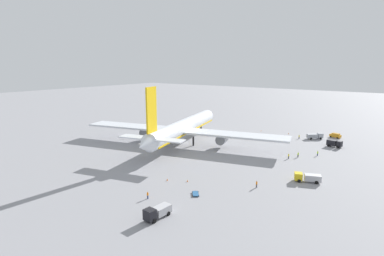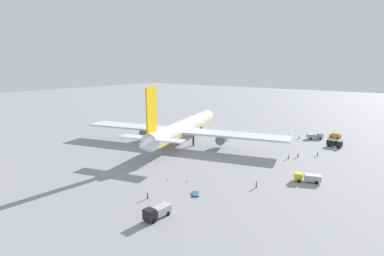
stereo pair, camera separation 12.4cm
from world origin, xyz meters
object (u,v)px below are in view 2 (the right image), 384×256
(service_truck_2, at_px, (334,143))
(ground_worker_1, at_px, (289,156))
(traffic_cone_1, at_px, (203,120))
(traffic_cone_4, at_px, (167,180))
(service_truck_0, at_px, (157,212))
(traffic_cone_0, at_px, (187,181))
(ground_worker_3, at_px, (299,137))
(service_truck_1, at_px, (315,136))
(airliner, at_px, (183,128))
(ground_worker_2, at_px, (256,184))
(ground_worker_4, at_px, (147,195))
(ground_worker_0, at_px, (298,155))
(ground_worker_5, at_px, (318,153))
(service_truck_3, at_px, (307,177))
(traffic_cone_2, at_px, (289,133))
(service_van, at_px, (335,135))
(baggage_cart_0, at_px, (195,194))
(traffic_cone_3, at_px, (261,130))

(service_truck_2, xyz_separation_m, ground_worker_1, (-25.01, 8.98, -0.55))
(traffic_cone_1, height_order, traffic_cone_4, same)
(service_truck_0, xyz_separation_m, traffic_cone_0, (19.46, 6.89, -1.08))
(ground_worker_1, xyz_separation_m, ground_worker_3, (30.43, 5.89, -0.07))
(service_truck_1, bearing_deg, airliner, 133.98)
(ground_worker_2, relative_size, ground_worker_4, 1.04)
(ground_worker_1, relative_size, traffic_cone_1, 3.25)
(ground_worker_0, bearing_deg, service_truck_1, 4.56)
(ground_worker_5, xyz_separation_m, traffic_cone_0, (-45.47, 21.84, -0.57))
(service_truck_3, height_order, traffic_cone_2, service_truck_3)
(service_truck_0, bearing_deg, traffic_cone_1, 29.19)
(service_truck_1, xyz_separation_m, ground_worker_4, (-84.04, 15.69, -0.45))
(ground_worker_3, bearing_deg, traffic_cone_1, 79.03)
(service_truck_0, bearing_deg, ground_worker_1, -8.24)
(ground_worker_4, bearing_deg, airliner, 28.41)
(traffic_cone_2, bearing_deg, ground_worker_4, 177.60)
(service_van, distance_m, traffic_cone_2, 19.15)
(service_truck_1, xyz_separation_m, baggage_cart_0, (-75.68, 7.96, -1.05))
(service_truck_0, distance_m, ground_worker_2, 28.34)
(airliner, bearing_deg, service_van, -45.29)
(ground_worker_5, xyz_separation_m, traffic_cone_1, (32.05, 69.13, -0.57))
(ground_worker_3, bearing_deg, traffic_cone_2, 46.01)
(service_truck_1, relative_size, traffic_cone_0, 11.37)
(baggage_cart_0, distance_m, traffic_cone_1, 98.98)
(ground_worker_2, bearing_deg, traffic_cone_3, 22.52)
(ground_worker_5, distance_m, traffic_cone_4, 54.93)
(service_truck_3, distance_m, ground_worker_0, 22.85)
(service_truck_0, xyz_separation_m, ground_worker_0, (59.23, -10.06, -0.47))
(ground_worker_2, distance_m, ground_worker_5, 38.67)
(ground_worker_2, xyz_separation_m, ground_worker_3, (59.44, 7.54, -0.06))
(service_truck_0, height_order, ground_worker_4, service_truck_0)
(airliner, xyz_separation_m, traffic_cone_0, (-31.38, -25.65, -6.05))
(baggage_cart_0, distance_m, ground_worker_3, 72.17)
(service_truck_2, xyz_separation_m, ground_worker_4, (-75.07, 25.08, -0.60))
(service_truck_3, bearing_deg, service_van, 4.75)
(service_van, relative_size, traffic_cone_0, 8.91)
(traffic_cone_3, bearing_deg, traffic_cone_1, 81.21)
(service_truck_0, distance_m, baggage_cart_0, 13.98)
(service_truck_1, relative_size, service_truck_2, 1.11)
(baggage_cart_0, bearing_deg, ground_worker_4, 137.25)
(airliner, xyz_separation_m, ground_worker_0, (8.39, -42.60, -5.45))
(airliner, relative_size, ground_worker_2, 45.65)
(service_truck_0, relative_size, traffic_cone_0, 11.58)
(service_truck_0, relative_size, ground_worker_3, 3.81)
(service_truck_1, height_order, traffic_cone_4, service_truck_1)
(service_truck_2, bearing_deg, traffic_cone_0, 158.64)
(service_truck_1, bearing_deg, traffic_cone_3, 86.24)
(ground_worker_2, xyz_separation_m, traffic_cone_1, (70.36, 63.89, -0.63))
(service_truck_3, distance_m, ground_worker_1, 20.59)
(airliner, bearing_deg, traffic_cone_1, 25.12)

